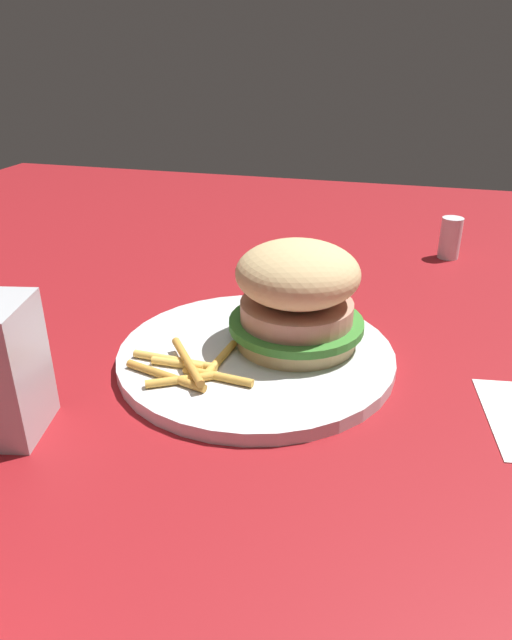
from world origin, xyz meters
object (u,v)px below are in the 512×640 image
plate (256,355)px  salt_shaker (450,238)px  sandwich (297,295)px  fries_pile (188,368)px

plate → salt_shaker: 0.38m
plate → salt_shaker: (-0.18, -0.34, 0.02)m
plate → sandwich: sandwich is taller
sandwich → salt_shaker: (-0.15, -0.31, -0.03)m
fries_pile → salt_shaker: bearing=-119.4°
sandwich → salt_shaker: sandwich is taller
plate → sandwich: size_ratio=2.02×
plate → salt_shaker: salt_shaker is taller
salt_shaker → fries_pile: bearing=60.6°
plate → salt_shaker: bearing=-117.5°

